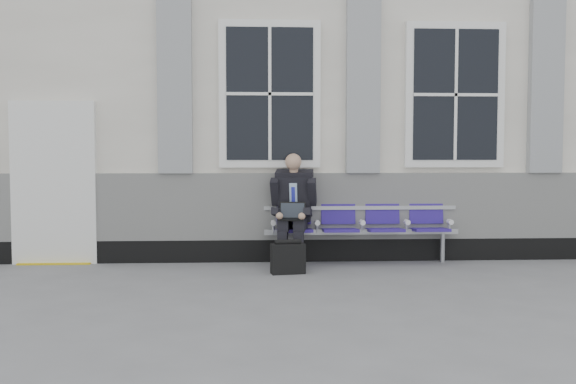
{
  "coord_description": "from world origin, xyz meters",
  "views": [
    {
      "loc": [
        -2.34,
        -7.14,
        1.47
      ],
      "look_at": [
        -1.93,
        0.9,
        0.98
      ],
      "focal_mm": 40.0,
      "sensor_mm": 36.0,
      "label": 1
    }
  ],
  "objects": [
    {
      "name": "ground",
      "position": [
        0.0,
        0.0,
        0.0
      ],
      "size": [
        70.0,
        70.0,
        0.0
      ],
      "primitive_type": "plane",
      "color": "slate",
      "rests_on": "ground"
    },
    {
      "name": "station_building",
      "position": [
        -0.02,
        3.47,
        2.22
      ],
      "size": [
        14.4,
        4.4,
        4.49
      ],
      "color": "silver",
      "rests_on": "ground"
    },
    {
      "name": "bench",
      "position": [
        -0.93,
        1.32,
        0.55
      ],
      "size": [
        2.6,
        0.47,
        0.91
      ],
      "color": "#9EA0A3",
      "rests_on": "ground"
    },
    {
      "name": "businessman",
      "position": [
        -1.85,
        1.19,
        0.79
      ],
      "size": [
        0.63,
        0.85,
        1.46
      ],
      "color": "black",
      "rests_on": "ground"
    },
    {
      "name": "briefcase",
      "position": [
        -1.95,
        0.59,
        0.19
      ],
      "size": [
        0.43,
        0.24,
        0.42
      ],
      "color": "black",
      "rests_on": "ground"
    }
  ]
}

